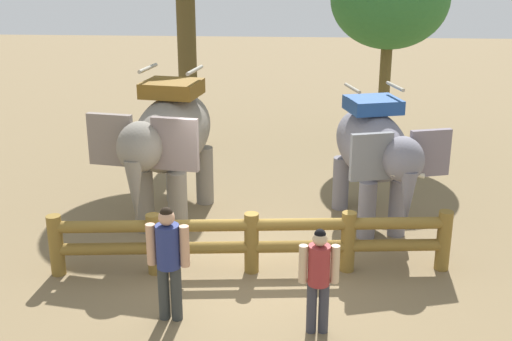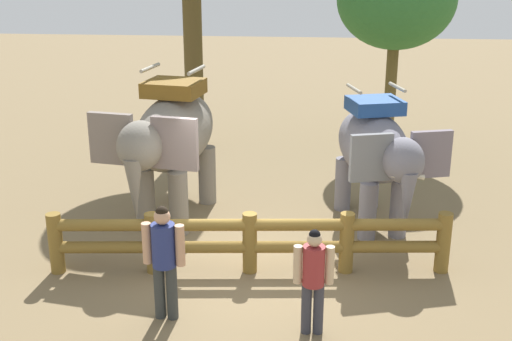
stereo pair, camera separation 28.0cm
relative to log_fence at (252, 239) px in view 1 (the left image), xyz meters
The scene contains 6 objects.
ground_plane 0.65m from the log_fence, 90.00° to the left, with size 60.00×60.00×0.00m, color brown.
log_fence is the anchor object (origin of this frame).
elephant_near_left 2.93m from the log_fence, 129.30° to the left, with size 2.10×3.59×3.02m.
elephant_center 3.18m from the log_fence, 44.03° to the left, with size 2.12×3.26×2.72m.
tourist_woman_in_black 1.93m from the log_fence, 124.69° to the right, with size 0.62×0.36×1.76m.
tourist_man_in_blue 2.08m from the log_fence, 59.10° to the right, with size 0.56×0.32×1.58m.
Camera 1 is at (0.71, -10.18, 5.19)m, focal length 46.38 mm.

